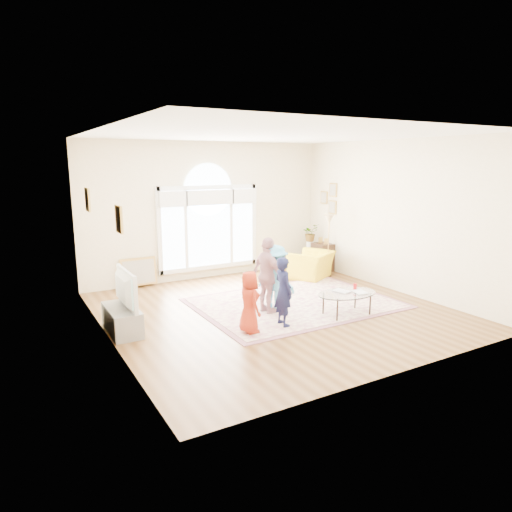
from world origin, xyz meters
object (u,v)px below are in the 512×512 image
area_rug (295,303)px  television (121,289)px  tv_console (122,320)px  armchair (312,265)px  coffee_table (347,294)px

area_rug → television: television is taller
tv_console → television: television is taller
area_rug → tv_console: tv_console is taller
tv_console → armchair: size_ratio=1.02×
television → tv_console: bearing=180.0°
area_rug → television: 3.40m
area_rug → armchair: bearing=44.8°
television → armchair: (4.81, 1.35, -0.41)m
area_rug → armchair: size_ratio=3.66×
tv_console → coffee_table: coffee_table is taller
coffee_table → television: bearing=165.5°
tv_console → armchair: 5.01m
area_rug → television: bearing=177.8°
area_rug → coffee_table: (0.41, -1.04, 0.39)m
television → coffee_table: television is taller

